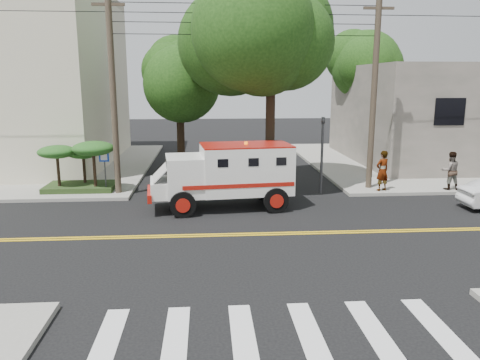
{
  "coord_description": "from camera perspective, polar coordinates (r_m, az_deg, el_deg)",
  "views": [
    {
      "loc": [
        -1.51,
        -15.38,
        5.23
      ],
      "look_at": [
        -0.28,
        1.57,
        1.6
      ],
      "focal_mm": 35.0,
      "sensor_mm": 36.0,
      "label": 1
    }
  ],
  "objects": [
    {
      "name": "building_right",
      "position": [
        33.77,
        25.37,
        7.38
      ],
      "size": [
        14.0,
        12.0,
        6.0
      ],
      "primitive_type": "cube",
      "color": "#605C52",
      "rests_on": "sidewalk_ne"
    },
    {
      "name": "accessibility_sign",
      "position": [
        22.4,
        -16.17,
        1.64
      ],
      "size": [
        0.45,
        0.1,
        2.02
      ],
      "color": "#3F3F42",
      "rests_on": "ground"
    },
    {
      "name": "pedestrian_b",
      "position": [
        24.19,
        24.26,
        1.05
      ],
      "size": [
        0.93,
        0.76,
        1.81
      ],
      "primitive_type": "imported",
      "rotation": [
        0.0,
        0.0,
        3.06
      ],
      "color": "gray",
      "rests_on": "sidewalk_ne"
    },
    {
      "name": "utility_pole_left",
      "position": [
        21.78,
        -15.19,
        9.73
      ],
      "size": [
        0.28,
        0.28,
        9.0
      ],
      "primitive_type": "cylinder",
      "color": "#382D23",
      "rests_on": "ground"
    },
    {
      "name": "traffic_signal",
      "position": [
        21.85,
        9.99,
        3.98
      ],
      "size": [
        0.15,
        0.18,
        3.6
      ],
      "color": "#3F3F42",
      "rests_on": "ground"
    },
    {
      "name": "tree_main",
      "position": [
        21.95,
        5.14,
        17.16
      ],
      "size": [
        6.08,
        5.7,
        9.85
      ],
      "color": "black",
      "rests_on": "ground"
    },
    {
      "name": "sidewalk_ne",
      "position": [
        32.95,
        23.03,
        2.1
      ],
      "size": [
        17.0,
        17.0,
        0.15
      ],
      "primitive_type": "cube",
      "color": "gray",
      "rests_on": "ground"
    },
    {
      "name": "tree_left",
      "position": [
        27.2,
        -6.78,
        13.03
      ],
      "size": [
        4.48,
        4.2,
        7.7
      ],
      "color": "black",
      "rests_on": "ground"
    },
    {
      "name": "sidewalk_nw",
      "position": [
        31.7,
        -26.31,
        1.44
      ],
      "size": [
        17.0,
        17.0,
        0.15
      ],
      "primitive_type": "cube",
      "color": "gray",
      "rests_on": "ground"
    },
    {
      "name": "ground",
      "position": [
        16.32,
        1.39,
        -6.64
      ],
      "size": [
        100.0,
        100.0,
        0.0
      ],
      "primitive_type": "plane",
      "color": "black",
      "rests_on": "ground"
    },
    {
      "name": "utility_pole_right",
      "position": [
        22.96,
        15.98,
        9.78
      ],
      "size": [
        0.28,
        0.28,
        9.0
      ],
      "primitive_type": "cylinder",
      "color": "#382D23",
      "rests_on": "ground"
    },
    {
      "name": "pedestrian_a",
      "position": [
        22.8,
        16.96,
        1.09
      ],
      "size": [
        0.81,
        0.68,
        1.9
      ],
      "primitive_type": "imported",
      "rotation": [
        0.0,
        0.0,
        3.52
      ],
      "color": "gray",
      "rests_on": "sidewalk_ne"
    },
    {
      "name": "armored_truck",
      "position": [
        19.26,
        -1.49,
        0.94
      ],
      "size": [
        6.05,
        2.89,
        2.66
      ],
      "rotation": [
        0.0,
        0.0,
        0.11
      ],
      "color": "silver",
      "rests_on": "ground"
    },
    {
      "name": "palm_planter",
      "position": [
        23.07,
        -18.99,
        2.47
      ],
      "size": [
        3.52,
        2.63,
        2.36
      ],
      "color": "#1E3314",
      "rests_on": "sidewalk_nw"
    },
    {
      "name": "tree_right",
      "position": [
        32.84,
        14.64,
        13.19
      ],
      "size": [
        4.8,
        4.5,
        8.2
      ],
      "color": "black",
      "rests_on": "ground"
    }
  ]
}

